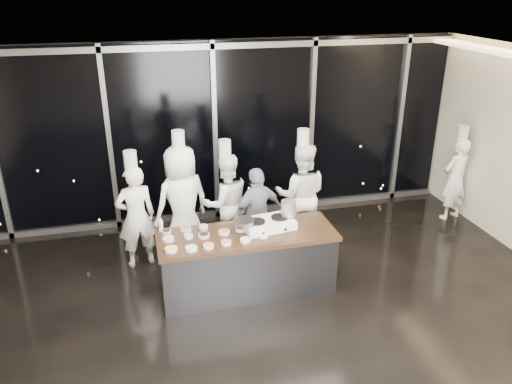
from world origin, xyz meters
TOP-DOWN VIEW (x-y plane):
  - ground at (0.00, 0.00)m, footprint 9.00×9.00m
  - room_shell at (0.18, 0.00)m, footprint 9.02×7.02m
  - window_wall at (0.00, 3.43)m, footprint 8.90×0.11m
  - demo_counter at (0.00, 0.90)m, footprint 2.46×0.86m
  - stove at (0.33, 1.00)m, footprint 0.76×0.53m
  - frying_pan at (-0.03, 0.95)m, footprint 0.52×0.33m
  - stock_pot at (0.64, 1.05)m, footprint 0.24×0.24m
  - prep_bowls at (-0.57, 0.88)m, footprint 1.41×0.70m
  - squeeze_bottle at (-1.14, 1.24)m, footprint 0.06×0.06m
  - chef_far_left at (-1.47, 1.98)m, footprint 0.66×0.51m
  - chef_left at (-0.76, 2.08)m, footprint 1.06×0.90m
  - chef_center at (-0.06, 2.13)m, footprint 0.89×0.74m
  - guest at (0.36, 1.75)m, footprint 0.96×0.64m
  - chef_right at (1.16, 2.02)m, footprint 1.02×0.89m
  - chef_side at (4.20, 2.27)m, footprint 0.64×0.50m

SIDE VIEW (x-z plane):
  - ground at x=0.00m, z-range 0.00..0.00m
  - demo_counter at x=0.00m, z-range 0.00..0.90m
  - guest at x=0.36m, z-range 0.00..1.51m
  - chef_side at x=4.20m, z-range -0.09..1.68m
  - chef_center at x=-0.06m, z-range -0.10..1.77m
  - chef_far_left at x=-1.47m, z-range -0.09..1.77m
  - chef_right at x=1.16m, z-range -0.11..1.88m
  - prep_bowls at x=-0.57m, z-range 0.90..0.95m
  - chef_left at x=-0.76m, z-range -0.11..1.98m
  - stove at x=0.33m, z-range 0.89..1.03m
  - squeeze_bottle at x=-1.14m, z-range 0.89..1.12m
  - frying_pan at x=-0.03m, z-range 1.04..1.09m
  - stock_pot at x=0.64m, z-range 1.04..1.25m
  - window_wall at x=0.00m, z-range 0.00..3.20m
  - room_shell at x=0.18m, z-range 0.64..3.85m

